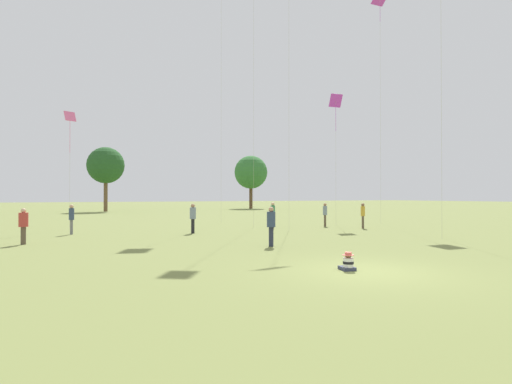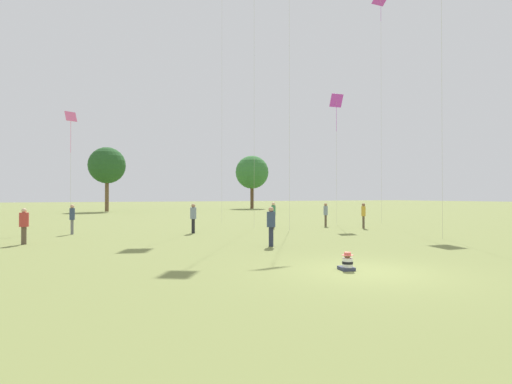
{
  "view_description": "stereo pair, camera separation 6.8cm",
  "coord_description": "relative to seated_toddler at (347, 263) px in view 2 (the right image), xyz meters",
  "views": [
    {
      "loc": [
        -8.02,
        -9.04,
        2.2
      ],
      "look_at": [
        -0.13,
        7.27,
        2.38
      ],
      "focal_mm": 28.0,
      "sensor_mm": 36.0,
      "label": 1
    },
    {
      "loc": [
        -7.96,
        -9.07,
        2.2
      ],
      "look_at": [
        -0.13,
        7.27,
        2.38
      ],
      "focal_mm": 28.0,
      "sensor_mm": 36.0,
      "label": 2
    }
  ],
  "objects": [
    {
      "name": "kite_0",
      "position": [
        -7.21,
        19.84,
        6.91
      ],
      "size": [
        0.79,
        0.57,
        7.86
      ],
      "rotation": [
        0.0,
        0.0,
        5.9
      ],
      "color": "pink",
      "rests_on": "ground"
    },
    {
      "name": "person_standing_0",
      "position": [
        -0.71,
        13.35,
        0.81
      ],
      "size": [
        0.38,
        0.38,
        1.74
      ],
      "rotation": [
        0.0,
        0.0,
        4.76
      ],
      "color": "black",
      "rests_on": "ground"
    },
    {
      "name": "kite_7",
      "position": [
        11.27,
        15.43,
        9.03
      ],
      "size": [
        1.05,
        0.54,
        10.02
      ],
      "rotation": [
        0.0,
        0.0,
        2.23
      ],
      "color": "#B738C6",
      "rests_on": "ground"
    },
    {
      "name": "kite_3",
      "position": [
        15.46,
        15.09,
        17.33
      ],
      "size": [
        1.21,
        0.96,
        18.62
      ],
      "rotation": [
        0.0,
        0.0,
        2.31
      ],
      "color": "#B738C6",
      "rests_on": "ground"
    },
    {
      "name": "seated_toddler",
      "position": [
        0.0,
        0.0,
        0.0
      ],
      "size": [
        0.48,
        0.55,
        0.55
      ],
      "rotation": [
        0.0,
        0.0,
        -0.22
      ],
      "color": "#383D56",
      "rests_on": "ground"
    },
    {
      "name": "person_standing_3",
      "position": [
        -9.22,
        11.45,
        0.74
      ],
      "size": [
        0.46,
        0.46,
        1.65
      ],
      "rotation": [
        0.0,
        0.0,
        4.9
      ],
      "color": "brown",
      "rests_on": "ground"
    },
    {
      "name": "ground_plane",
      "position": [
        0.43,
        -0.41,
        -0.23
      ],
      "size": [
        300.0,
        300.0,
        0.0
      ],
      "primitive_type": "plane",
      "color": "olive"
    },
    {
      "name": "distant_tree_0",
      "position": [
        -2.18,
        50.73,
        6.31
      ],
      "size": [
        5.16,
        5.16,
        9.16
      ],
      "color": "brown",
      "rests_on": "ground"
    },
    {
      "name": "person_standing_6",
      "position": [
        -7.17,
        15.7,
        0.82
      ],
      "size": [
        0.34,
        0.34,
        1.71
      ],
      "rotation": [
        0.0,
        0.0,
        4.94
      ],
      "color": "slate",
      "rests_on": "ground"
    },
    {
      "name": "person_standing_5",
      "position": [
        10.73,
        11.74,
        0.83
      ],
      "size": [
        0.37,
        0.37,
        1.72
      ],
      "rotation": [
        0.0,
        0.0,
        0.41
      ],
      "color": "brown",
      "rests_on": "ground"
    },
    {
      "name": "person_standing_4",
      "position": [
        0.59,
        5.95,
        0.8
      ],
      "size": [
        0.38,
        0.38,
        1.73
      ],
      "rotation": [
        0.0,
        0.0,
        3.12
      ],
      "color": "#282D42",
      "rests_on": "ground"
    },
    {
      "name": "distant_tree_1",
      "position": [
        22.28,
        54.35,
        6.16
      ],
      "size": [
        5.83,
        5.83,
        9.34
      ],
      "color": "brown",
      "rests_on": "ground"
    },
    {
      "name": "person_standing_1",
      "position": [
        9.46,
        14.33,
        0.8
      ],
      "size": [
        0.36,
        0.36,
        1.69
      ],
      "rotation": [
        0.0,
        0.0,
        1.35
      ],
      "color": "brown",
      "rests_on": "ground"
    },
    {
      "name": "person_standing_7",
      "position": [
        5.34,
        14.63,
        0.85
      ],
      "size": [
        0.4,
        0.4,
        1.78
      ],
      "rotation": [
        0.0,
        0.0,
        2.78
      ],
      "color": "brown",
      "rests_on": "ground"
    }
  ]
}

